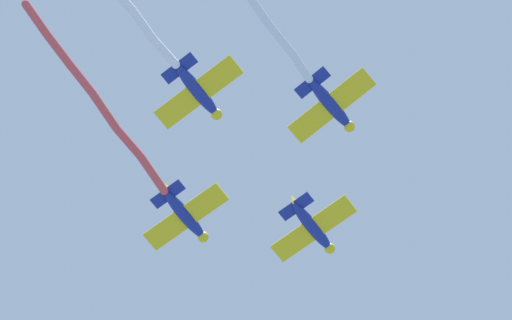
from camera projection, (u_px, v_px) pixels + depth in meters
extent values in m
ellipsoid|color=navy|center=(312.00, 226.00, 83.11)|extent=(5.45, 1.22, 1.11)
sphere|color=yellow|center=(330.00, 248.00, 83.81)|extent=(0.96, 0.96, 0.94)
ellipsoid|color=black|center=(316.00, 230.00, 83.69)|extent=(1.37, 0.77, 0.59)
cube|color=yellow|center=(313.00, 229.00, 83.02)|extent=(2.00, 7.92, 0.15)
cube|color=navy|center=(296.00, 206.00, 82.60)|extent=(1.10, 3.10, 0.12)
cube|color=yellow|center=(297.00, 205.00, 83.17)|extent=(1.24, 0.17, 1.53)
ellipsoid|color=navy|center=(184.00, 215.00, 82.31)|extent=(5.44, 1.17, 1.11)
sphere|color=yellow|center=(203.00, 237.00, 83.01)|extent=(0.95, 0.95, 0.94)
ellipsoid|color=black|center=(190.00, 219.00, 82.88)|extent=(1.36, 0.76, 0.59)
cube|color=yellow|center=(186.00, 217.00, 82.22)|extent=(1.94, 7.91, 0.15)
cube|color=navy|center=(168.00, 194.00, 81.79)|extent=(1.07, 3.09, 0.12)
cube|color=yellow|center=(169.00, 193.00, 82.37)|extent=(1.23, 0.16, 1.53)
cylinder|color=#DB4C4C|center=(153.00, 174.00, 81.19)|extent=(3.62, 0.90, 1.04)
cylinder|color=#DB4C4C|center=(128.00, 142.00, 80.81)|extent=(3.25, 1.00, 1.41)
cylinder|color=#DB4C4C|center=(104.00, 111.00, 80.46)|extent=(3.57, 0.90, 1.07)
cylinder|color=#DB4C4C|center=(81.00, 78.00, 79.81)|extent=(3.06, 0.70, 0.85)
cylinder|color=#DB4C4C|center=(58.00, 49.00, 79.20)|extent=(2.93, 0.73, 0.93)
cylinder|color=#DB4C4C|center=(37.00, 20.00, 78.85)|extent=(3.11, 0.72, 1.38)
sphere|color=#DB4C4C|center=(164.00, 191.00, 81.52)|extent=(0.70, 0.70, 0.70)
sphere|color=#DB4C4C|center=(141.00, 156.00, 80.85)|extent=(0.70, 0.70, 0.70)
sphere|color=#DB4C4C|center=(116.00, 128.00, 80.77)|extent=(0.70, 0.70, 0.70)
sphere|color=#DB4C4C|center=(92.00, 93.00, 80.15)|extent=(0.70, 0.70, 0.70)
sphere|color=#DB4C4C|center=(69.00, 64.00, 79.48)|extent=(0.70, 0.70, 0.70)
sphere|color=#DB4C4C|center=(47.00, 35.00, 78.92)|extent=(0.70, 0.70, 0.70)
sphere|color=#DB4C4C|center=(26.00, 4.00, 78.78)|extent=(0.70, 0.70, 0.70)
ellipsoid|color=navy|center=(330.00, 103.00, 79.75)|extent=(5.49, 1.47, 1.11)
sphere|color=yellow|center=(349.00, 126.00, 80.42)|extent=(1.00, 1.00, 0.94)
ellipsoid|color=black|center=(335.00, 108.00, 80.32)|extent=(1.40, 0.83, 0.59)
cube|color=yellow|center=(331.00, 106.00, 79.66)|extent=(2.37, 8.00, 0.15)
cube|color=navy|center=(312.00, 83.00, 79.26)|extent=(1.24, 3.14, 0.12)
cube|color=yellow|center=(313.00, 82.00, 79.83)|extent=(1.24, 0.23, 1.53)
cylinder|color=white|center=(301.00, 66.00, 78.42)|extent=(2.78, 0.84, 1.08)
cylinder|color=white|center=(281.00, 39.00, 77.31)|extent=(3.13, 0.76, 0.95)
cylinder|color=white|center=(260.00, 11.00, 76.33)|extent=(2.70, 0.74, 0.80)
sphere|color=white|center=(309.00, 79.00, 78.99)|extent=(0.66, 0.66, 0.66)
sphere|color=white|center=(292.00, 54.00, 77.85)|extent=(0.66, 0.66, 0.66)
sphere|color=white|center=(269.00, 25.00, 76.77)|extent=(0.66, 0.66, 0.66)
ellipsoid|color=navy|center=(197.00, 90.00, 78.85)|extent=(5.45, 1.23, 1.11)
sphere|color=yellow|center=(217.00, 114.00, 79.54)|extent=(0.96, 0.96, 0.94)
ellipsoid|color=black|center=(202.00, 95.00, 79.42)|extent=(1.37, 0.77, 0.59)
cube|color=yellow|center=(198.00, 92.00, 78.76)|extent=(2.02, 7.93, 0.15)
cube|color=navy|center=(179.00, 68.00, 78.34)|extent=(1.10, 3.10, 0.12)
cube|color=yellow|center=(181.00, 67.00, 78.91)|extent=(1.24, 0.17, 1.53)
cylinder|color=white|center=(164.00, 51.00, 77.96)|extent=(2.99, 1.01, 1.22)
cylinder|color=white|center=(143.00, 24.00, 77.78)|extent=(2.71, 0.72, 1.28)
sphere|color=white|center=(176.00, 64.00, 78.07)|extent=(0.71, 0.71, 0.71)
sphere|color=white|center=(152.00, 38.00, 77.85)|extent=(0.71, 0.71, 0.71)
sphere|color=white|center=(133.00, 11.00, 77.70)|extent=(0.71, 0.71, 0.71)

